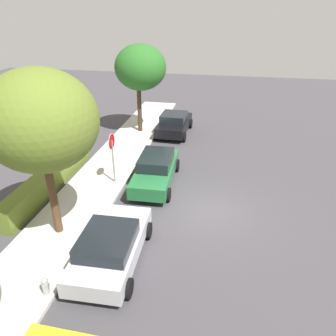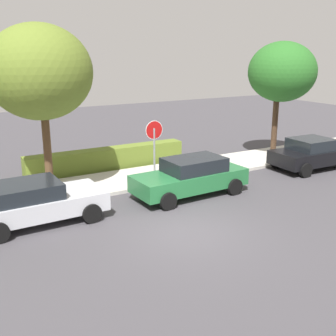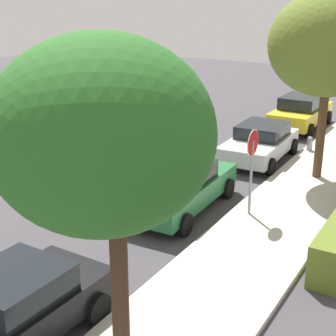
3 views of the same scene
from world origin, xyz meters
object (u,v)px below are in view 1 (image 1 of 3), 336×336
at_px(parked_car_black, 174,123).
at_px(fire_hydrant, 46,287).
at_px(street_tree_near_corner, 41,121).
at_px(stop_sign, 112,150).
at_px(parked_car_silver, 111,246).
at_px(parked_car_green, 156,169).
at_px(street_tree_mid_block, 140,68).

xyz_separation_m(parked_car_black, fire_hydrant, (-14.55, 1.38, -0.38)).
bearing_deg(street_tree_near_corner, parked_car_black, -11.38).
bearing_deg(stop_sign, fire_hydrant, -177.81).
relative_size(parked_car_silver, parked_car_black, 1.05).
distance_m(parked_car_green, parked_car_black, 7.00).
height_order(parked_car_green, street_tree_mid_block, street_tree_mid_block).
xyz_separation_m(parked_car_silver, parked_car_black, (12.76, 0.08, 0.02)).
xyz_separation_m(parked_car_green, street_tree_near_corner, (-4.74, 2.68, 3.87)).
bearing_deg(fire_hydrant, street_tree_near_corner, 19.17).
xyz_separation_m(parked_car_silver, street_tree_mid_block, (12.65, 2.28, 3.64)).
bearing_deg(stop_sign, parked_car_black, -12.40).
relative_size(street_tree_near_corner, street_tree_mid_block, 1.09).
bearing_deg(street_tree_near_corner, street_tree_mid_block, -0.80).
bearing_deg(street_tree_near_corner, parked_car_green, -29.48).
bearing_deg(parked_car_green, street_tree_mid_block, 20.10).
bearing_deg(fire_hydrant, parked_car_green, -12.68).
height_order(stop_sign, street_tree_mid_block, street_tree_mid_block).
height_order(parked_car_silver, parked_car_black, parked_car_black).
distance_m(parked_car_black, fire_hydrant, 14.62).
xyz_separation_m(parked_car_green, street_tree_mid_block, (6.88, 2.52, 3.60)).
bearing_deg(parked_car_black, street_tree_near_corner, 168.62).
height_order(parked_car_green, fire_hydrant, parked_car_green).
height_order(parked_car_silver, street_tree_near_corner, street_tree_near_corner).
distance_m(stop_sign, parked_car_silver, 5.64).
relative_size(parked_car_silver, street_tree_mid_block, 0.73).
relative_size(parked_car_silver, street_tree_near_corner, 0.67).
xyz_separation_m(street_tree_near_corner, fire_hydrant, (-2.82, -0.98, -4.26)).
bearing_deg(stop_sign, parked_car_green, -75.37).
bearing_deg(street_tree_mid_block, parked_car_silver, -169.81).
bearing_deg(parked_car_black, street_tree_mid_block, 92.81).
bearing_deg(street_tree_near_corner, fire_hydrant, -160.83).
distance_m(stop_sign, parked_car_black, 7.76).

